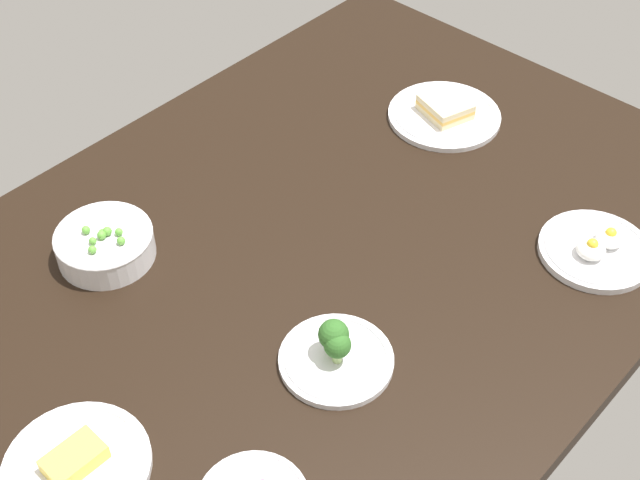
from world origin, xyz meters
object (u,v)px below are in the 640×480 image
Objects in this scene: bowl_peas at (105,244)px; plate_sandwich at (445,113)px; plate_broccoli at (336,354)px; plate_eggs at (596,249)px; plate_cheese at (76,465)px.

plate_sandwich is (68.76, -18.52, -1.59)cm from bowl_peas.
plate_sandwich is at bearing 22.30° from plate_broccoli.
plate_eggs is 0.85× the size of plate_sandwich.
bowl_peas is at bearing 164.93° from plate_sandwich.
bowl_peas is 81.66cm from plate_eggs.
plate_eggs is at bearing -107.76° from plate_sandwich.
plate_eggs reaches higher than plate_cheese.
bowl_peas is 0.95× the size of plate_broccoli.
plate_broccoli reaches higher than plate_sandwich.
bowl_peas reaches higher than plate_sandwich.
plate_eggs is at bearing -20.18° from plate_cheese.
plate_sandwich is at bearing 72.24° from plate_eggs.
plate_broccoli is (36.95, -13.65, 0.93)cm from plate_cheese.
plate_cheese is 1.23× the size of bowl_peas.
plate_cheese is 0.90× the size of plate_sandwich.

